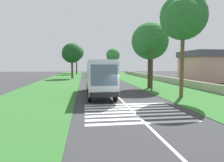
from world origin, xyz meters
name	(u,v)px	position (x,y,z in m)	size (l,w,h in m)	color
ground	(125,104)	(0.00, 0.00, 0.00)	(160.00, 160.00, 0.00)	#333335
grass_verge_left	(53,86)	(15.00, 8.20, 0.02)	(120.00, 8.00, 0.04)	#2D6628
grass_verge_right	(156,85)	(15.00, -8.20, 0.02)	(120.00, 8.00, 0.04)	#2D6628
centre_line	(106,85)	(15.00, 0.00, 0.00)	(110.00, 0.16, 0.01)	silver
coach_bus	(99,75)	(5.23, 1.80, 2.15)	(11.16, 2.62, 3.73)	silver
zebra_crossing	(133,112)	(-2.89, 0.00, 0.00)	(5.85, 6.80, 0.01)	silver
trailing_car_0	(109,77)	(25.31, -1.73, 0.67)	(4.30, 1.78, 1.43)	silver
trailing_car_1	(91,75)	(34.83, 1.61, 0.67)	(4.30, 1.78, 1.43)	navy
trailing_car_2	(103,74)	(40.75, -1.89, 0.67)	(4.30, 1.78, 1.43)	#145933
trailing_car_3	(90,73)	(48.45, 1.66, 0.67)	(4.30, 1.78, 1.43)	navy
roadside_tree_left_0	(76,53)	(51.54, 6.03, 7.05)	(6.12, 4.90, 9.61)	#3D2D1E
roadside_tree_left_1	(76,52)	(63.97, 6.46, 8.03)	(6.13, 5.09, 10.70)	#4C3826
roadside_tree_left_2	(71,54)	(31.41, 6.27, 5.77)	(5.72, 4.60, 8.19)	#4C3826
roadside_tree_right_0	(182,18)	(2.44, -6.13, 7.86)	(5.52, 4.66, 10.26)	brown
roadside_tree_right_1	(149,42)	(10.53, -5.45, 6.34)	(6.07, 5.03, 8.98)	#3D2D1E
roadside_tree_right_2	(113,56)	(50.22, -6.04, 6.22)	(5.48, 4.51, 8.59)	brown
utility_pole	(152,62)	(8.00, -5.07, 3.68)	(0.24, 1.40, 7.00)	#473828
roadside_wall	(164,79)	(20.00, -11.60, 0.55)	(70.00, 0.40, 1.01)	#B2A893
roadside_building	(203,66)	(20.22, -19.72, 3.03)	(8.85, 7.23, 5.91)	tan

